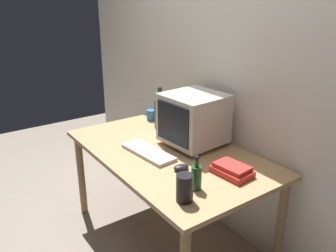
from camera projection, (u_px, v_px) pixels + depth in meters
ground_plane at (168, 237)px, 2.65m from camera, size 6.00×6.00×0.00m
back_wall at (226, 67)px, 2.48m from camera, size 4.00×0.08×2.50m
desk at (168, 161)px, 2.42m from camera, size 1.51×0.89×0.73m
crt_monitor at (194, 119)px, 2.42m from camera, size 0.41×0.41×0.37m
keyboard at (148, 152)px, 2.34m from camera, size 0.43×0.19×0.02m
computer_mouse at (181, 167)px, 2.12m from camera, size 0.07×0.11×0.04m
bottle_tall at (160, 113)px, 2.75m from camera, size 0.09×0.09×0.34m
bottle_short at (196, 177)px, 1.89m from camera, size 0.06×0.06×0.20m
book_stack at (232, 170)px, 2.06m from camera, size 0.24×0.17×0.07m
mug at (152, 115)px, 2.96m from camera, size 0.12×0.08×0.09m
metal_canister at (185, 188)px, 1.78m from camera, size 0.09×0.09×0.15m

